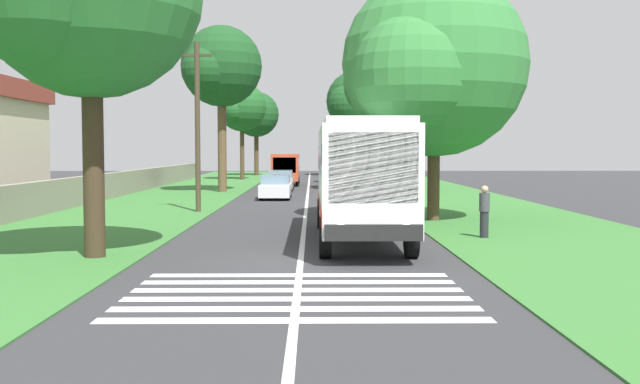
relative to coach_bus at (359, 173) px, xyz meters
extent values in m
plane|color=#333335|center=(-4.28, 1.80, -2.15)|extent=(160.00, 160.00, 0.00)
cube|color=#387533|center=(10.72, 10.00, -2.13)|extent=(120.00, 8.00, 0.04)
cube|color=#387533|center=(10.72, -6.40, -2.13)|extent=(120.00, 8.00, 0.04)
cube|color=silver|center=(10.72, 1.80, -2.14)|extent=(110.00, 0.16, 0.01)
cube|color=white|center=(-0.03, 0.00, -0.05)|extent=(11.00, 2.50, 2.90)
cube|color=slate|center=(0.27, 0.00, 0.48)|extent=(9.68, 2.54, 0.85)
cube|color=slate|center=(-5.49, 0.00, 0.30)|extent=(0.08, 2.20, 1.74)
cube|color=red|center=(-0.03, 0.00, -1.05)|extent=(10.78, 2.53, 0.36)
cube|color=white|center=(-0.03, 0.00, 1.49)|extent=(10.56, 2.30, 0.18)
cube|color=black|center=(-5.61, 0.00, -1.28)|extent=(0.16, 2.40, 0.40)
sphere|color=#F2EDCC|center=(-5.55, 0.80, -1.15)|extent=(0.24, 0.24, 0.24)
sphere|color=#F2EDCC|center=(-5.55, -0.81, -1.15)|extent=(0.24, 0.24, 0.24)
cylinder|color=black|center=(-3.93, 1.15, -1.60)|extent=(1.10, 0.32, 1.10)
cylinder|color=black|center=(3.47, 1.15, -1.60)|extent=(1.10, 0.32, 1.10)
cylinder|color=black|center=(-3.93, -1.15, -1.60)|extent=(1.10, 0.32, 1.10)
cylinder|color=black|center=(3.47, -1.15, -1.60)|extent=(1.10, 0.32, 1.10)
cube|color=silver|center=(-11.11, 1.80, -2.14)|extent=(0.45, 6.80, 0.01)
cube|color=silver|center=(-10.21, 1.80, -2.14)|extent=(0.45, 6.80, 0.01)
cube|color=silver|center=(-9.31, 1.80, -2.14)|extent=(0.45, 6.80, 0.01)
cube|color=silver|center=(-8.41, 1.80, -2.14)|extent=(0.45, 6.80, 0.01)
cube|color=silver|center=(-7.51, 1.80, -2.14)|extent=(0.45, 6.80, 0.01)
cube|color=silver|center=(-6.61, 1.80, -2.14)|extent=(0.45, 6.80, 0.01)
cube|color=silver|center=(19.71, 3.65, -1.62)|extent=(4.30, 1.75, 0.70)
cube|color=slate|center=(19.61, 3.65, -0.99)|extent=(2.00, 1.61, 0.55)
cylinder|color=black|center=(18.36, 4.43, -1.83)|extent=(0.64, 0.22, 0.64)
cylinder|color=black|center=(21.06, 4.43, -1.83)|extent=(0.64, 0.22, 0.64)
cylinder|color=black|center=(18.36, 2.87, -1.83)|extent=(0.64, 0.22, 0.64)
cylinder|color=black|center=(21.06, 2.87, -1.83)|extent=(0.64, 0.22, 0.64)
cube|color=#B7A893|center=(28.47, 3.73, -1.62)|extent=(4.30, 1.75, 0.70)
cube|color=slate|center=(28.37, 3.73, -0.99)|extent=(2.00, 1.61, 0.55)
cylinder|color=black|center=(27.12, 4.51, -1.83)|extent=(0.64, 0.22, 0.64)
cylinder|color=black|center=(29.82, 4.51, -1.83)|extent=(0.64, 0.22, 0.64)
cylinder|color=black|center=(27.12, 2.95, -1.83)|extent=(0.64, 0.22, 0.64)
cylinder|color=black|center=(29.82, 2.95, -1.83)|extent=(0.64, 0.22, 0.64)
cube|color=#CC4C33|center=(35.99, 3.64, -0.67)|extent=(6.00, 2.10, 2.10)
cube|color=slate|center=(36.19, 3.64, -0.29)|extent=(5.04, 2.13, 0.70)
cube|color=slate|center=(33.02, 3.64, -0.46)|extent=(0.06, 1.76, 1.18)
cylinder|color=black|center=(34.09, 4.59, -1.77)|extent=(0.76, 0.24, 0.76)
cylinder|color=black|center=(37.89, 4.59, -1.77)|extent=(0.76, 0.24, 0.76)
cylinder|color=black|center=(34.09, 2.69, -1.77)|extent=(0.76, 0.24, 0.76)
cylinder|color=black|center=(37.89, 2.69, -1.77)|extent=(0.76, 0.24, 0.76)
cylinder|color=#4C3826|center=(46.35, 8.13, 0.68)|extent=(0.40, 0.40, 5.57)
sphere|color=#1E5623|center=(46.35, 8.13, 4.72)|extent=(4.57, 4.57, 4.57)
sphere|color=#1E5623|center=(47.73, 8.13, 4.38)|extent=(2.58, 2.58, 2.58)
sphere|color=#1E5623|center=(45.21, 8.82, 4.38)|extent=(2.57, 2.57, 2.57)
cylinder|color=brown|center=(26.30, 7.57, 1.36)|extent=(0.59, 0.59, 6.92)
sphere|color=#19471E|center=(26.30, 7.57, 6.31)|extent=(5.41, 5.41, 5.41)
sphere|color=#19471E|center=(27.92, 7.57, 5.90)|extent=(4.01, 4.01, 4.01)
sphere|color=#19471E|center=(24.94, 8.38, 5.90)|extent=(3.30, 3.30, 3.30)
cylinder|color=#3D2D1E|center=(-3.90, 7.28, 0.65)|extent=(0.55, 0.55, 5.51)
sphere|color=#286B2D|center=(-2.12, 7.28, 4.59)|extent=(3.37, 3.37, 3.37)
cylinder|color=#4C3826|center=(57.70, 7.65, 0.55)|extent=(0.49, 0.49, 5.31)
sphere|color=#19471E|center=(57.70, 7.65, 4.57)|extent=(4.95, 4.95, 4.95)
sphere|color=#19471E|center=(59.18, 7.65, 4.20)|extent=(3.30, 3.30, 3.30)
sphere|color=#19471E|center=(56.46, 8.39, 4.20)|extent=(3.61, 3.61, 3.61)
cylinder|color=#4C3826|center=(37.37, -3.61, 1.32)|extent=(0.37, 0.37, 6.85)
sphere|color=#19471E|center=(37.37, -3.61, 6.11)|extent=(5.00, 5.00, 5.00)
sphere|color=#19471E|center=(38.87, -3.61, 5.74)|extent=(3.21, 3.21, 3.21)
sphere|color=#19471E|center=(36.13, -2.86, 5.74)|extent=(3.05, 3.05, 3.05)
cylinder|color=#3D2D1E|center=(57.42, -3.41, 1.01)|extent=(0.43, 0.43, 6.24)
sphere|color=#19471E|center=(57.42, -3.41, 5.99)|extent=(6.76, 6.76, 6.76)
sphere|color=#19471E|center=(59.44, -3.41, 5.48)|extent=(4.40, 4.40, 4.40)
sphere|color=#19471E|center=(55.73, -2.39, 5.48)|extent=(4.53, 4.53, 4.53)
cylinder|color=#4C3826|center=(6.21, -3.40, 0.00)|extent=(0.50, 0.50, 4.22)
sphere|color=#337A38|center=(6.21, -3.40, 4.15)|extent=(7.41, 7.41, 7.41)
sphere|color=#337A38|center=(8.43, -3.40, 3.60)|extent=(4.81, 4.81, 4.81)
sphere|color=#337A38|center=(4.36, -2.28, 3.60)|extent=(4.60, 4.60, 4.60)
cylinder|color=#4C3826|center=(28.52, -3.61, 0.88)|extent=(0.54, 0.54, 5.98)
sphere|color=#286B2D|center=(28.52, -3.61, 5.49)|extent=(5.86, 5.86, 5.86)
sphere|color=#286B2D|center=(30.28, -3.61, 5.05)|extent=(3.62, 3.62, 3.62)
sphere|color=#286B2D|center=(27.06, -2.73, 5.05)|extent=(4.20, 4.20, 4.20)
cylinder|color=#473828|center=(10.41, 6.74, 1.76)|extent=(0.24, 0.24, 7.73)
cube|color=#3D3326|center=(10.41, 6.74, 5.03)|extent=(0.12, 1.40, 0.12)
cube|color=gray|center=(15.72, 13.40, -1.37)|extent=(70.00, 0.40, 1.47)
cylinder|color=#26262D|center=(0.29, -4.08, -1.68)|extent=(0.28, 0.28, 0.85)
cylinder|color=#3F3F47|center=(0.29, -4.08, -0.96)|extent=(0.34, 0.34, 0.60)
sphere|color=tan|center=(0.29, -4.08, -0.54)|extent=(0.24, 0.24, 0.24)
camera|label=1|loc=(-23.48, 1.49, 0.76)|focal=41.47mm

